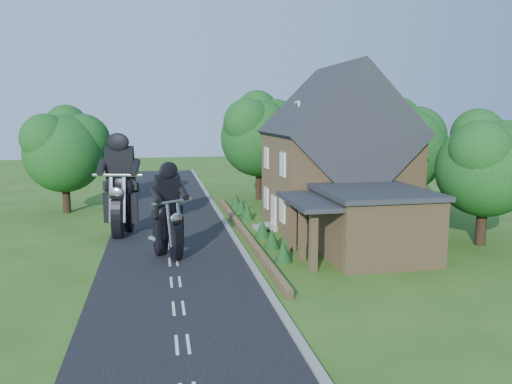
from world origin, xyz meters
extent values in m
plane|color=#2F5919|center=(0.00, 0.00, 0.00)|extent=(120.00, 120.00, 0.00)
cube|color=black|center=(0.00, 0.00, 0.01)|extent=(7.00, 80.00, 0.02)
cube|color=gray|center=(3.65, 0.00, 0.06)|extent=(0.30, 80.00, 0.12)
cube|color=olive|center=(4.30, 5.00, 0.20)|extent=(0.30, 22.00, 0.40)
cube|color=olive|center=(10.50, 6.00, 3.00)|extent=(8.00, 8.00, 6.00)
cube|color=#23252A|center=(10.50, 6.00, 6.00)|extent=(8.48, 8.64, 8.48)
cube|color=olive|center=(12.50, 6.00, 9.20)|extent=(0.60, 0.90, 1.60)
cube|color=white|center=(7.90, 6.00, 7.50)|extent=(0.12, 0.80, 0.90)
cube|color=black|center=(7.84, 6.00, 7.50)|extent=(0.04, 0.55, 0.65)
cube|color=white|center=(6.44, 6.00, 1.05)|extent=(0.10, 1.10, 2.10)
cube|color=gray|center=(6.10, 6.00, 0.15)|extent=(0.80, 1.60, 0.30)
cube|color=gray|center=(5.60, 6.00, 0.07)|extent=(0.80, 1.60, 0.15)
cube|color=white|center=(6.44, 3.80, 1.60)|extent=(0.10, 1.10, 1.40)
cube|color=black|center=(6.42, 3.80, 1.60)|extent=(0.04, 0.92, 1.22)
cube|color=white|center=(6.44, 8.20, 1.60)|extent=(0.10, 1.10, 1.40)
cube|color=black|center=(6.42, 8.20, 1.60)|extent=(0.04, 0.92, 1.22)
cube|color=white|center=(6.44, 3.80, 4.30)|extent=(0.10, 1.10, 1.40)
cube|color=black|center=(6.42, 3.80, 4.30)|extent=(0.04, 0.92, 1.22)
cube|color=white|center=(6.44, 8.20, 4.30)|extent=(0.10, 1.10, 1.40)
cube|color=black|center=(6.42, 8.20, 4.30)|extent=(0.04, 0.92, 1.22)
cube|color=olive|center=(10.00, -0.80, 1.60)|extent=(5.00, 5.60, 3.20)
cube|color=#23252A|center=(10.00, -0.80, 3.32)|extent=(5.30, 5.94, 0.24)
cube|color=#23252A|center=(6.90, -0.80, 2.95)|extent=(2.60, 5.32, 0.22)
cube|color=olive|center=(6.30, -2.60, 1.40)|extent=(0.35, 0.35, 2.80)
cube|color=olive|center=(6.30, -0.80, 1.40)|extent=(0.35, 0.35, 2.80)
cube|color=olive|center=(6.30, 1.00, 1.40)|extent=(0.35, 0.35, 2.80)
cylinder|color=black|center=(17.00, 0.00, 1.40)|extent=(0.56, 0.56, 2.80)
sphere|color=#134516|center=(17.00, 0.00, 4.23)|extent=(5.20, 5.20, 5.20)
sphere|color=#134516|center=(18.17, 0.52, 5.01)|extent=(3.74, 3.74, 3.74)
sphere|color=#134516|center=(16.09, -0.78, 5.27)|extent=(3.22, 3.22, 3.22)
sphere|color=#134516|center=(17.10, 1.04, 6.05)|extent=(2.86, 2.86, 2.86)
cylinder|color=black|center=(16.50, 8.50, 1.50)|extent=(0.56, 0.56, 3.00)
sphere|color=#134516|center=(16.50, 8.50, 4.65)|extent=(6.00, 6.00, 6.00)
sphere|color=#134516|center=(17.85, 9.10, 5.55)|extent=(4.32, 4.32, 4.32)
sphere|color=#134516|center=(15.45, 7.60, 5.85)|extent=(3.72, 3.72, 3.72)
sphere|color=#134516|center=(16.60, 9.70, 6.75)|extent=(3.30, 3.30, 3.30)
cylinder|color=black|center=(14.00, 16.00, 1.80)|extent=(0.56, 0.56, 3.60)
sphere|color=#134516|center=(14.00, 16.00, 5.58)|extent=(7.20, 7.20, 7.20)
sphere|color=#134516|center=(15.62, 16.72, 6.66)|extent=(5.18, 5.18, 5.18)
sphere|color=#134516|center=(12.74, 14.92, 7.02)|extent=(4.46, 4.46, 4.46)
sphere|color=#134516|center=(14.10, 17.44, 8.10)|extent=(3.96, 3.96, 3.96)
cylinder|color=black|center=(8.00, 17.00, 1.70)|extent=(0.56, 0.56, 3.40)
sphere|color=#134516|center=(8.00, 17.00, 5.16)|extent=(6.40, 6.40, 6.40)
sphere|color=#134516|center=(9.44, 17.64, 6.12)|extent=(4.61, 4.61, 4.61)
sphere|color=#134516|center=(6.88, 16.04, 6.44)|extent=(3.97, 3.97, 3.97)
sphere|color=#134516|center=(8.10, 18.28, 7.40)|extent=(3.52, 3.52, 3.52)
cylinder|color=black|center=(-7.00, 14.00, 1.40)|extent=(0.56, 0.56, 2.80)
sphere|color=#134516|center=(-7.00, 14.00, 4.34)|extent=(5.60, 5.60, 5.60)
sphere|color=#134516|center=(-5.74, 14.56, 5.18)|extent=(4.03, 4.03, 4.03)
sphere|color=#134516|center=(-7.98, 13.16, 5.46)|extent=(3.47, 3.47, 3.47)
sphere|color=#134516|center=(-6.90, 15.12, 6.30)|extent=(3.08, 3.08, 3.08)
cone|color=#123916|center=(5.30, -1.00, 0.55)|extent=(0.90, 0.90, 1.10)
cone|color=#123916|center=(5.30, 1.50, 0.55)|extent=(0.90, 0.90, 1.10)
cone|color=#123916|center=(5.30, 4.00, 0.55)|extent=(0.90, 0.90, 1.10)
cone|color=#123916|center=(5.30, 9.00, 0.55)|extent=(0.90, 0.90, 1.10)
cone|color=#123916|center=(5.30, 11.50, 0.55)|extent=(0.90, 0.90, 1.10)
cone|color=#123916|center=(5.30, 14.00, 0.55)|extent=(0.90, 0.90, 1.10)
camera|label=1|loc=(-0.58, -23.90, 7.19)|focal=35.00mm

